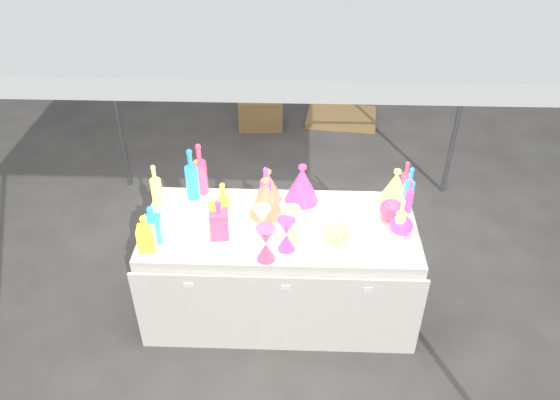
{
  "coord_description": "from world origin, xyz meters",
  "views": [
    {
      "loc": [
        0.1,
        -2.8,
        3.0
      ],
      "look_at": [
        0.0,
        0.0,
        0.95
      ],
      "focal_mm": 35.0,
      "sensor_mm": 36.0,
      "label": 1
    }
  ],
  "objects_px": {
    "cardboard_box_closed": "(261,112)",
    "decanter_0": "(146,233)",
    "bottle_0": "(197,176)",
    "hourglass_0": "(266,244)",
    "lampshade_0": "(266,197)",
    "display_table": "(280,267)"
  },
  "relations": [
    {
      "from": "display_table",
      "to": "decanter_0",
      "type": "bearing_deg",
      "value": -162.3
    },
    {
      "from": "hourglass_0",
      "to": "lampshade_0",
      "type": "xyz_separation_m",
      "value": [
        -0.03,
        0.45,
        0.02
      ]
    },
    {
      "from": "bottle_0",
      "to": "hourglass_0",
      "type": "height_order",
      "value": "bottle_0"
    },
    {
      "from": "display_table",
      "to": "lampshade_0",
      "type": "height_order",
      "value": "lampshade_0"
    },
    {
      "from": "bottle_0",
      "to": "decanter_0",
      "type": "xyz_separation_m",
      "value": [
        -0.22,
        -0.62,
        -0.01
      ]
    },
    {
      "from": "cardboard_box_closed",
      "to": "hourglass_0",
      "type": "bearing_deg",
      "value": -88.23
    },
    {
      "from": "display_table",
      "to": "bottle_0",
      "type": "height_order",
      "value": "bottle_0"
    },
    {
      "from": "display_table",
      "to": "lampshade_0",
      "type": "relative_size",
      "value": 6.66
    },
    {
      "from": "display_table",
      "to": "hourglass_0",
      "type": "relative_size",
      "value": 7.76
    },
    {
      "from": "decanter_0",
      "to": "lampshade_0",
      "type": "relative_size",
      "value": 0.93
    },
    {
      "from": "display_table",
      "to": "hourglass_0",
      "type": "distance_m",
      "value": 0.6
    },
    {
      "from": "display_table",
      "to": "bottle_0",
      "type": "relative_size",
      "value": 6.83
    },
    {
      "from": "bottle_0",
      "to": "hourglass_0",
      "type": "bearing_deg",
      "value": -52.91
    },
    {
      "from": "display_table",
      "to": "hourglass_0",
      "type": "height_order",
      "value": "hourglass_0"
    },
    {
      "from": "cardboard_box_closed",
      "to": "decanter_0",
      "type": "distance_m",
      "value": 3.12
    },
    {
      "from": "display_table",
      "to": "bottle_0",
      "type": "bearing_deg",
      "value": 148.72
    },
    {
      "from": "cardboard_box_closed",
      "to": "bottle_0",
      "type": "relative_size",
      "value": 1.81
    },
    {
      "from": "cardboard_box_closed",
      "to": "hourglass_0",
      "type": "relative_size",
      "value": 2.05
    },
    {
      "from": "bottle_0",
      "to": "decanter_0",
      "type": "distance_m",
      "value": 0.66
    },
    {
      "from": "bottle_0",
      "to": "decanter_0",
      "type": "relative_size",
      "value": 1.05
    },
    {
      "from": "decanter_0",
      "to": "hourglass_0",
      "type": "height_order",
      "value": "decanter_0"
    },
    {
      "from": "cardboard_box_closed",
      "to": "bottle_0",
      "type": "distance_m",
      "value": 2.5
    }
  ]
}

